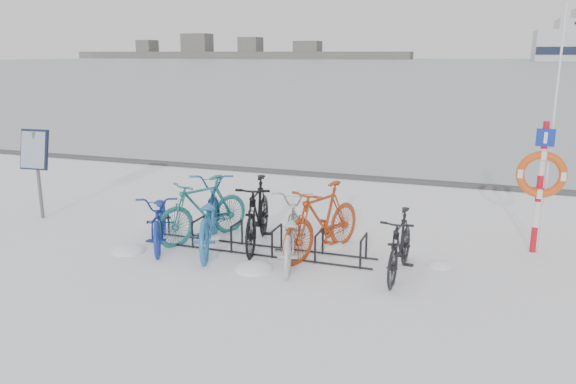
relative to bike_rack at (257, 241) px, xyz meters
name	(u,v)px	position (x,y,z in m)	size (l,w,h in m)	color
ground	(257,251)	(0.00, 0.00, -0.18)	(900.00, 900.00, 0.00)	white
ice_sheet	(475,64)	(0.00, 155.00, -0.17)	(400.00, 298.00, 0.02)	#A1AFB6
quay_edge	(342,176)	(0.00, 5.90, -0.13)	(400.00, 0.25, 0.10)	#3F3F42
bike_rack	(257,241)	(0.00, 0.00, 0.00)	(4.00, 0.48, 0.46)	black
info_board	(35,155)	(-4.78, 0.35, 1.10)	(0.61, 0.27, 1.78)	#595B5E
lifebuoy_station	(542,175)	(4.35, 1.41, 1.14)	(0.76, 0.22, 3.95)	red
shoreline	(229,53)	(-122.02, 260.00, 2.61)	(180.00, 12.00, 9.50)	#515151
bike_0	(160,216)	(-1.69, -0.21, 0.32)	(0.66, 1.89, 0.99)	navy
bike_1	(203,207)	(-1.13, 0.29, 0.39)	(0.54, 1.91, 1.15)	#257473
bike_2	(208,214)	(-0.84, -0.08, 0.40)	(0.78, 2.23, 1.17)	#2569A6
bike_3	(258,212)	(-0.09, 0.29, 0.42)	(0.56, 1.99, 1.20)	black
bike_4	(290,230)	(0.67, -0.23, 0.34)	(0.68, 1.97, 1.03)	#B5B9BD
bike_5	(322,218)	(1.05, 0.26, 0.42)	(0.56, 2.00, 1.20)	#9F3713
bike_6	(400,242)	(2.39, -0.24, 0.32)	(0.47, 1.66, 1.00)	black
snow_drifts	(238,256)	(-0.19, -0.35, -0.18)	(5.41, 1.94, 0.21)	white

